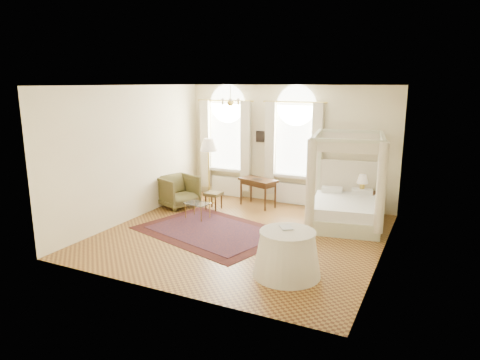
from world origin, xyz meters
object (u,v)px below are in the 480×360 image
Objects in this scene: writing_desk at (258,183)px; coffee_table at (198,205)px; armchair at (178,191)px; side_table at (287,254)px; canopy_bed at (345,205)px; stool at (214,195)px; nightstand at (366,203)px; floor_lamp at (209,148)px.

coffee_table is at bearing -118.84° from writing_desk.
side_table is (4.17, -2.79, -0.03)m from armchair.
writing_desk is (-2.52, 0.56, 0.16)m from canopy_bed.
stool is at bearing -175.99° from canopy_bed.
canopy_bed reaches higher than writing_desk.
armchair is 0.79× the size of side_table.
armchair is (-4.82, -1.45, 0.10)m from nightstand.
nightstand is 0.70× the size of armchair.
floor_lamp is at bearing 108.59° from coffee_table.
canopy_bed is 1.98× the size of writing_desk.
writing_desk is (-2.85, -0.45, 0.33)m from nightstand.
stool is at bearing 92.05° from coffee_table.
nightstand reaches higher than stool.
stool is at bearing 136.62° from side_table.
floor_lamp is (-4.26, -0.70, 1.23)m from nightstand.
canopy_bed is at bearing 84.38° from side_table.
nightstand is at bearing 18.19° from stool.
nightstand is 0.36× the size of floor_lamp.
stool is 0.26× the size of floor_lamp.
nightstand is at bearing 9.33° from floor_lamp.
side_table reaches higher than writing_desk.
nightstand is 1.03× the size of coffee_table.
armchair is (-1.97, -1.00, -0.23)m from writing_desk.
stool is 1.03m from armchair.
nightstand is at bearing 72.10° from canopy_bed.
side_table is (3.16, -2.99, 0.01)m from stool.
floor_lamp is at bearing 175.53° from canopy_bed.
side_table is at bearing -59.80° from writing_desk.
armchair is 1.47× the size of coffee_table.
floor_lamp is at bearing -170.67° from nightstand.
floor_lamp is at bearing -15.71° from armchair.
stool is at bearing -161.81° from nightstand.
floor_lamp is at bearing 135.58° from side_table.
canopy_bed is 1.24× the size of floor_lamp.
armchair is 0.52× the size of floor_lamp.
floor_lamp reaches higher than stool.
armchair is at bearing -126.85° from floor_lamp.
canopy_bed is 1.88× the size of side_table.
writing_desk is 2.43× the size of stool.
canopy_bed is at bearing -107.90° from nightstand.
writing_desk is 2.22m from armchair.
armchair is (-1.01, -0.20, 0.04)m from stool.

